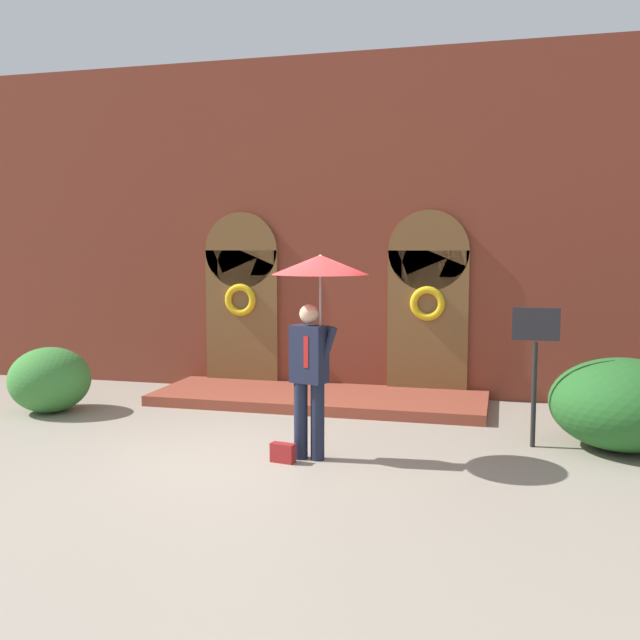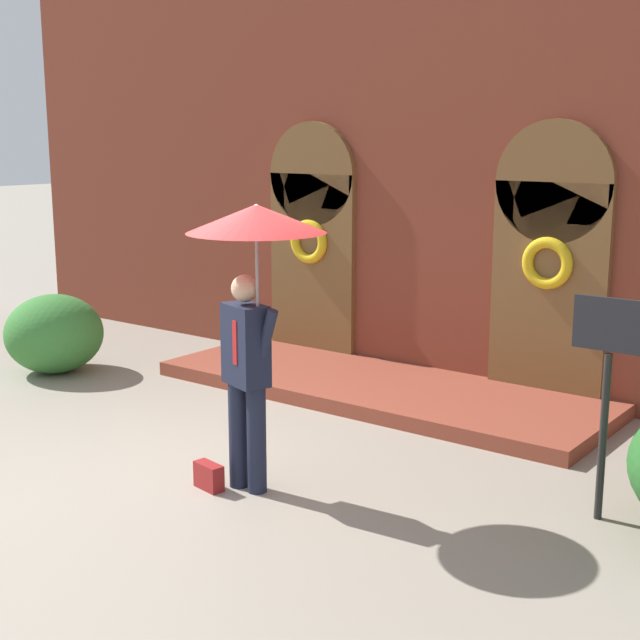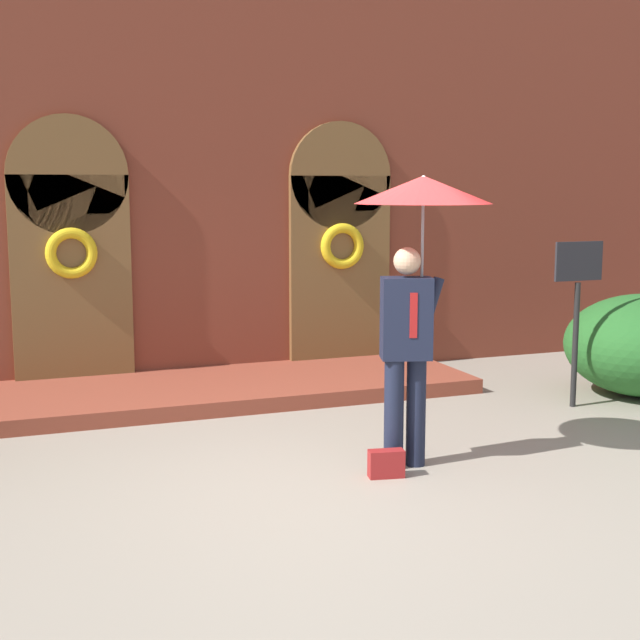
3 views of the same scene
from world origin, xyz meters
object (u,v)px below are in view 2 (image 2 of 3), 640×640
at_px(sign_post, 607,372).
at_px(person_with_umbrella, 254,262).
at_px(handbag, 209,476).
at_px(shrub_left, 54,334).

bearing_deg(sign_post, person_with_umbrella, -154.04).
height_order(handbag, shrub_left, shrub_left).
bearing_deg(shrub_left, handbag, -20.56).
xyz_separation_m(handbag, sign_post, (2.79, 1.38, 1.05)).
bearing_deg(handbag, sign_post, 36.86).
bearing_deg(sign_post, shrub_left, 178.65).
height_order(person_with_umbrella, shrub_left, person_with_umbrella).
xyz_separation_m(sign_post, shrub_left, (-6.91, 0.16, -0.68)).
relative_size(person_with_umbrella, sign_post, 1.37).
bearing_deg(handbag, shrub_left, 169.89).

